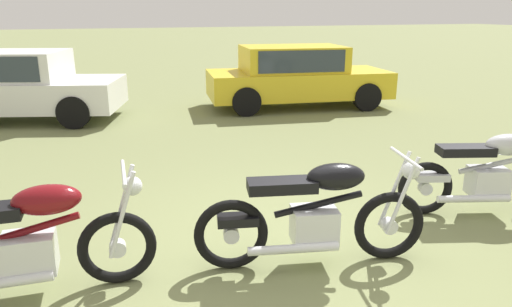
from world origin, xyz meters
TOP-DOWN VIEW (x-y plane):
  - ground_plane at (0.00, 0.00)m, footprint 120.00×120.00m
  - motorcycle_maroon at (-2.27, 0.06)m, footprint 2.03×0.64m
  - motorcycle_black at (0.09, -0.25)m, footprint 2.08×0.78m
  - motorcycle_silver at (2.44, 0.09)m, footprint 1.92×0.90m
  - car_white at (-3.14, 7.22)m, footprint 4.53×2.90m
  - car_yellow at (2.99, 6.53)m, footprint 4.42×2.30m

SIDE VIEW (x-z plane):
  - ground_plane at x=0.00m, z-range 0.00..0.00m
  - motorcycle_silver at x=2.44m, z-range -0.03..0.99m
  - motorcycle_maroon at x=-2.27m, z-range -0.03..0.99m
  - motorcycle_black at x=0.09m, z-range -0.02..0.99m
  - car_yellow at x=2.99m, z-range 0.08..1.51m
  - car_white at x=-3.14m, z-range 0.08..1.51m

